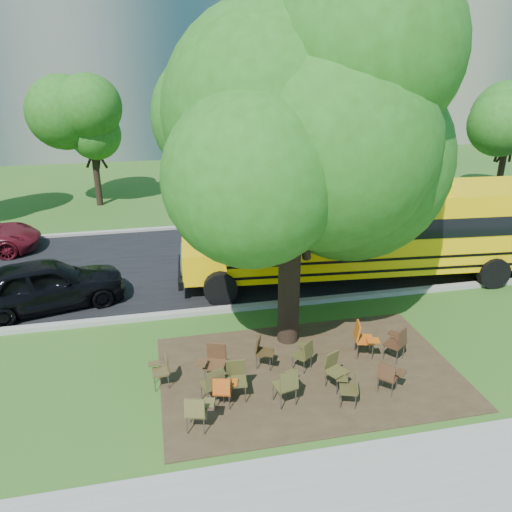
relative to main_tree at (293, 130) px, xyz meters
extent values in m
plane|color=#29591B|center=(-0.90, -1.04, -5.49)|extent=(160.00, 160.00, 0.00)
cube|color=#382819|center=(0.10, -1.54, -5.48)|extent=(7.00, 4.50, 0.03)
cube|color=black|center=(-0.90, 5.96, -5.47)|extent=(80.00, 8.00, 0.04)
cube|color=gray|center=(-0.90, 1.96, -5.42)|extent=(80.00, 0.25, 0.14)
cube|color=gray|center=(-0.90, 10.06, -5.42)|extent=(80.00, 0.25, 0.14)
cube|color=slate|center=(-8.90, 34.96, 5.51)|extent=(38.00, 16.00, 22.00)
cylinder|color=black|center=(-5.90, 14.96, -3.74)|extent=(0.32, 0.32, 3.50)
sphere|color=#255714|center=(-5.90, 14.96, -1.27)|extent=(4.80, 4.80, 4.80)
cylinder|color=black|center=(7.10, 12.96, -3.39)|extent=(0.38, 0.38, 4.20)
sphere|color=#255714|center=(7.10, 12.96, -0.45)|extent=(5.60, 5.60, 5.60)
cylinder|color=black|center=(15.10, 11.96, -3.69)|extent=(0.34, 0.34, 3.60)
sphere|color=#255714|center=(15.10, 11.96, -1.14)|extent=(5.00, 5.00, 5.00)
cylinder|color=black|center=(0.00, 0.00, -3.28)|extent=(0.56, 0.56, 4.43)
sphere|color=#255714|center=(0.00, 0.00, 0.01)|extent=(7.20, 7.20, 7.20)
cube|color=yellow|center=(4.54, 3.32, -3.66)|extent=(11.54, 3.46, 2.53)
cube|color=black|center=(4.85, 3.29, -3.37)|extent=(10.93, 3.45, 0.62)
cube|color=yellow|center=(-1.78, 3.80, -4.46)|extent=(1.52, 2.37, 0.98)
cube|color=black|center=(4.54, 3.32, -4.31)|extent=(11.57, 3.49, 0.08)
cube|color=black|center=(4.54, 3.32, -4.69)|extent=(11.57, 3.49, 0.08)
cylinder|color=black|center=(-1.43, 2.48, -4.98)|extent=(1.06, 0.39, 1.03)
cylinder|color=black|center=(-1.23, 5.06, -4.98)|extent=(1.06, 0.39, 1.03)
cylinder|color=black|center=(7.44, 1.79, -4.98)|extent=(1.06, 0.39, 1.03)
cylinder|color=black|center=(7.63, 4.37, -4.98)|extent=(1.06, 0.39, 1.03)
cylinder|color=black|center=(9.08, 4.26, -4.98)|extent=(1.06, 0.39, 1.03)
cube|color=brown|center=(-2.71, -2.97, -5.05)|extent=(0.50, 0.49, 0.05)
cube|color=brown|center=(-2.76, -3.14, -4.83)|extent=(0.41, 0.19, 0.40)
cube|color=brown|center=(-2.45, -2.89, -4.93)|extent=(0.28, 0.32, 0.03)
cylinder|color=slate|center=(-2.83, -2.76, -5.27)|extent=(0.02, 0.02, 0.45)
cylinder|color=slate|center=(-2.59, -3.17, -5.27)|extent=(0.02, 0.02, 0.45)
cube|color=#BF4F14|center=(-2.10, -2.34, -5.08)|extent=(0.46, 0.45, 0.05)
cube|color=#BF4F14|center=(-2.14, -2.50, -4.88)|extent=(0.38, 0.17, 0.37)
cube|color=#BF4F14|center=(-1.85, -2.27, -4.97)|extent=(0.26, 0.30, 0.03)
cylinder|color=slate|center=(-2.21, -2.15, -5.29)|extent=(0.02, 0.02, 0.41)
cylinder|color=slate|center=(-1.99, -2.53, -5.29)|extent=(0.02, 0.02, 0.41)
cube|color=#453D1D|center=(-2.30, -2.20, -5.02)|extent=(0.55, 0.53, 0.05)
cube|color=#453D1D|center=(-2.25, -2.38, -4.79)|extent=(0.43, 0.22, 0.42)
cube|color=#453D1D|center=(-2.10, -1.98, -4.89)|extent=(0.31, 0.35, 0.03)
cylinder|color=slate|center=(-2.52, -2.08, -5.26)|extent=(0.03, 0.03, 0.47)
cylinder|color=slate|center=(-2.08, -2.32, -5.26)|extent=(0.03, 0.03, 0.47)
cube|color=#46431E|center=(-1.76, -2.18, -5.03)|extent=(0.47, 0.45, 0.05)
cube|color=#46431E|center=(-1.75, -2.00, -4.80)|extent=(0.42, 0.14, 0.42)
cube|color=#46431E|center=(-2.03, -2.30, -4.90)|extent=(0.25, 0.31, 0.03)
cylinder|color=slate|center=(-1.60, -2.37, -5.26)|extent=(0.02, 0.02, 0.47)
cylinder|color=slate|center=(-1.92, -1.99, -5.26)|extent=(0.02, 0.02, 0.47)
cube|color=#4D4621|center=(-0.78, -2.56, -5.02)|extent=(0.53, 0.51, 0.05)
cube|color=#4D4621|center=(-0.74, -2.74, -4.79)|extent=(0.44, 0.20, 0.43)
cube|color=#4D4621|center=(-0.57, -2.35, -4.89)|extent=(0.30, 0.34, 0.03)
cylinder|color=slate|center=(-1.00, -2.42, -5.26)|extent=(0.03, 0.03, 0.48)
cylinder|color=slate|center=(-0.57, -2.69, -5.26)|extent=(0.03, 0.03, 0.48)
cube|color=#4A4420|center=(0.51, -2.28, -5.04)|extent=(0.56, 0.56, 0.05)
cube|color=#4A4420|center=(0.42, -2.12, -4.82)|extent=(0.40, 0.27, 0.41)
cube|color=#4A4420|center=(0.36, -2.52, -4.92)|extent=(0.33, 0.35, 0.03)
cylinder|color=slate|center=(0.74, -2.35, -5.27)|extent=(0.02, 0.02, 0.46)
cylinder|color=slate|center=(0.27, -2.21, -5.27)|extent=(0.02, 0.02, 0.46)
cube|color=#423C1C|center=(0.53, -2.89, -5.08)|extent=(0.47, 0.48, 0.05)
cube|color=#423C1C|center=(0.69, -2.94, -4.88)|extent=(0.20, 0.38, 0.37)
cube|color=#423C1C|center=(0.48, -2.64, -4.97)|extent=(0.31, 0.27, 0.03)
cylinder|color=slate|center=(0.33, -2.99, -5.29)|extent=(0.02, 0.02, 0.41)
cylinder|color=slate|center=(0.73, -2.79, -5.29)|extent=(0.02, 0.02, 0.41)
cube|color=#452918|center=(1.58, -2.64, -5.08)|extent=(0.54, 0.54, 0.05)
cube|color=#452918|center=(1.46, -2.76, -4.87)|extent=(0.32, 0.33, 0.37)
cube|color=#452918|center=(1.83, -2.71, -4.96)|extent=(0.33, 0.33, 0.03)
cylinder|color=slate|center=(1.58, -2.42, -5.29)|extent=(0.02, 0.02, 0.42)
cylinder|color=slate|center=(1.57, -2.87, -5.29)|extent=(0.02, 0.02, 0.42)
cube|color=#483D1F|center=(-3.37, -1.37, -5.09)|extent=(0.38, 0.40, 0.04)
cube|color=#483D1F|center=(-3.21, -1.36, -4.90)|extent=(0.11, 0.36, 0.36)
cube|color=#483D1F|center=(-3.51, -1.17, -4.99)|extent=(0.26, 0.21, 0.03)
cylinder|color=slate|center=(-3.51, -1.53, -5.29)|extent=(0.02, 0.02, 0.40)
cylinder|color=slate|center=(-3.23, -1.21, -5.29)|extent=(0.02, 0.02, 0.40)
cube|color=#4E311C|center=(-2.15, -1.50, -4.99)|extent=(0.59, 0.58, 0.06)
cube|color=#4E311C|center=(-2.07, -1.31, -4.75)|extent=(0.45, 0.26, 0.45)
cube|color=#4E311C|center=(-2.45, -1.55, -4.86)|extent=(0.34, 0.38, 0.03)
cylinder|color=slate|center=(-2.04, -1.74, -5.24)|extent=(0.03, 0.03, 0.50)
cylinder|color=slate|center=(-2.25, -1.26, -5.24)|extent=(0.03, 0.03, 0.50)
cube|color=#3F2D16|center=(-0.89, -1.12, -5.07)|extent=(0.51, 0.52, 0.05)
cube|color=#3F2D16|center=(-1.04, -1.05, -4.86)|extent=(0.24, 0.38, 0.38)
cube|color=#3F2D16|center=(-0.86, -1.38, -4.96)|extent=(0.33, 0.30, 0.03)
cylinder|color=slate|center=(-0.67, -1.05, -5.28)|extent=(0.02, 0.02, 0.43)
cylinder|color=slate|center=(-1.10, -1.20, -5.28)|extent=(0.02, 0.02, 0.43)
cube|color=#423F1C|center=(-0.05, -1.42, -5.07)|extent=(0.54, 0.54, 0.05)
cube|color=#423F1C|center=(0.06, -1.54, -4.87)|extent=(0.34, 0.31, 0.38)
cube|color=#423F1C|center=(0.04, -1.17, -4.96)|extent=(0.33, 0.33, 0.03)
cylinder|color=slate|center=(-0.27, -1.40, -5.28)|extent=(0.02, 0.02, 0.42)
cylinder|color=slate|center=(0.18, -1.43, -5.28)|extent=(0.02, 0.02, 0.42)
cube|color=#C35514|center=(1.65, -1.16, -5.00)|extent=(0.53, 0.55, 0.05)
cube|color=#C35514|center=(1.46, -1.12, -4.76)|extent=(0.20, 0.45, 0.44)
cube|color=#C35514|center=(1.74, -1.45, -4.87)|extent=(0.35, 0.30, 0.03)
cylinder|color=slate|center=(1.87, -1.02, -5.25)|extent=(0.03, 0.03, 0.49)
cylinder|color=slate|center=(1.43, -1.30, -5.25)|extent=(0.03, 0.03, 0.49)
cube|color=#432617|center=(2.30, -1.48, -5.03)|extent=(0.59, 0.59, 0.05)
cube|color=#432617|center=(2.41, -1.63, -4.80)|extent=(0.39, 0.32, 0.41)
cube|color=#432617|center=(2.42, -1.22, -4.91)|extent=(0.35, 0.37, 0.03)
cylinder|color=slate|center=(2.06, -1.44, -5.26)|extent=(0.02, 0.02, 0.46)
cylinder|color=slate|center=(2.55, -1.52, -5.26)|extent=(0.02, 0.02, 0.46)
imported|color=black|center=(-6.54, 3.33, -4.73)|extent=(4.83, 2.88, 1.54)
camera|label=1|loc=(-3.25, -11.14, 1.46)|focal=35.00mm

